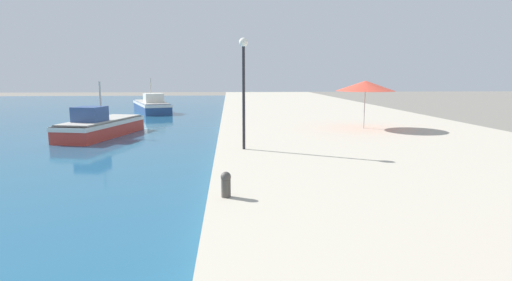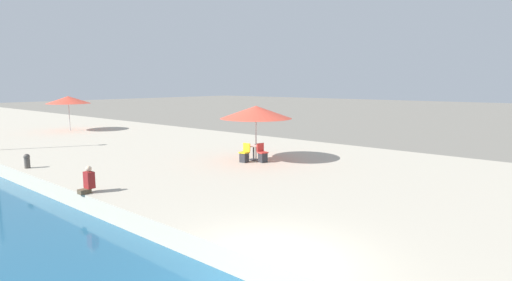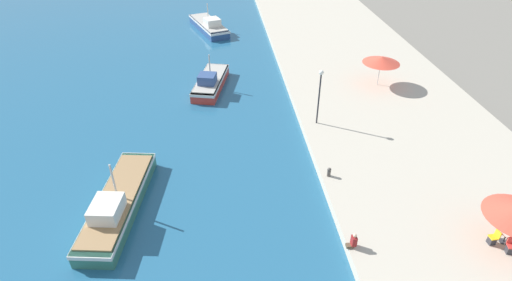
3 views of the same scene
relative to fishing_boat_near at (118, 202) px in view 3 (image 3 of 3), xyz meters
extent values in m
cube|color=#235B7F|center=(-15.04, 24.08, -0.71)|extent=(56.00, 90.00, 0.04)
cube|color=#BCB29E|center=(20.96, 24.08, -0.39)|extent=(16.00, 90.00, 0.68)
cube|color=#33705B|center=(0.02, 0.15, -0.19)|extent=(3.48, 9.33, 0.99)
cube|color=silver|center=(0.02, 0.15, 0.17)|extent=(3.54, 9.42, 0.25)
cube|color=#99754C|center=(0.02, 0.15, 0.35)|extent=(3.20, 8.58, 0.10)
cube|color=silver|center=(-0.19, -1.43, 0.84)|extent=(1.85, 2.20, 0.89)
cylinder|color=#B7B2A8|center=(0.02, 0.15, 1.58)|extent=(0.12, 0.12, 2.37)
cube|color=red|center=(5.69, 16.51, -0.21)|extent=(3.73, 7.29, 0.96)
cube|color=silver|center=(5.69, 16.51, 0.14)|extent=(3.79, 7.36, 0.25)
cube|color=#ADA89E|center=(5.69, 16.51, 0.32)|extent=(3.43, 6.70, 0.10)
cube|color=#334C7F|center=(5.42, 15.32, 0.80)|extent=(1.85, 1.84, 0.86)
cylinder|color=#B7B2A8|center=(5.69, 16.51, 1.51)|extent=(0.12, 0.12, 2.29)
cube|color=navy|center=(5.49, 33.51, -0.19)|extent=(5.34, 9.17, 0.99)
cube|color=silver|center=(5.49, 33.51, 0.17)|extent=(5.42, 9.27, 0.25)
cube|color=#ADA89E|center=(5.49, 33.51, 0.35)|extent=(4.91, 8.44, 0.10)
cube|color=silver|center=(6.01, 32.05, 0.84)|extent=(2.31, 2.42, 0.89)
cylinder|color=#B7B2A8|center=(5.49, 33.51, 1.59)|extent=(0.12, 0.12, 2.37)
cylinder|color=#B7B7B7|center=(21.46, -5.37, 1.07)|extent=(0.06, 0.06, 2.24)
cylinder|color=#B7B7B7|center=(21.41, 14.33, 1.11)|extent=(0.06, 0.06, 2.33)
cone|color=#E04C38|center=(21.41, 14.33, 2.42)|extent=(3.39, 3.39, 0.59)
cylinder|color=#333338|center=(21.50, -5.18, -0.03)|extent=(0.44, 0.44, 0.04)
cylinder|color=#333338|center=(21.50, -5.18, 0.30)|extent=(0.08, 0.08, 0.70)
cylinder|color=beige|center=(21.50, -5.18, 0.67)|extent=(0.80, 0.80, 0.04)
cube|color=#2D2D33|center=(20.75, -5.22, 0.17)|extent=(0.36, 0.36, 0.45)
cube|color=gold|center=(20.75, -5.22, 0.43)|extent=(0.42, 0.42, 0.06)
cube|color=gold|center=(20.95, -5.21, 0.66)|extent=(0.08, 0.40, 0.40)
cube|color=#2D2D33|center=(21.33, -5.91, 0.17)|extent=(0.41, 0.41, 0.45)
cube|color=red|center=(21.33, -5.91, 0.43)|extent=(0.48, 0.48, 0.06)
cube|color=red|center=(21.37, -5.71, 0.66)|extent=(0.40, 0.15, 0.40)
cube|color=brown|center=(13.04, -4.70, 0.03)|extent=(0.39, 0.28, 0.16)
cube|color=maroon|center=(13.24, -4.70, 0.40)|extent=(0.26, 0.36, 0.58)
sphere|color=beige|center=(13.24, -4.70, 0.79)|extent=(0.21, 0.21, 0.21)
cylinder|color=#4C4742|center=(13.43, 1.33, 0.17)|extent=(0.24, 0.24, 0.45)
sphere|color=#4C4742|center=(13.43, 1.33, 0.47)|extent=(0.26, 0.26, 0.26)
cylinder|color=#232328|center=(14.13, 8.03, 2.05)|extent=(0.12, 0.12, 4.20)
sphere|color=white|center=(14.13, 8.03, 4.33)|extent=(0.36, 0.36, 0.36)
camera|label=1|loc=(13.53, -8.45, 2.97)|focal=28.00mm
camera|label=2|loc=(6.65, -17.91, 3.73)|focal=28.00mm
camera|label=3|loc=(6.62, -18.73, 16.70)|focal=28.00mm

